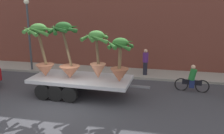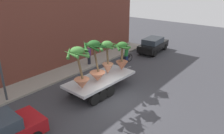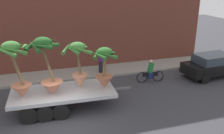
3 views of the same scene
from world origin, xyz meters
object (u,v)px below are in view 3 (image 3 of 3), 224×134
(potted_palm_front, at_px, (17,70))
(parked_car, at_px, (214,65))
(cyclist, at_px, (150,72))
(potted_palm_extra, at_px, (79,65))
(pedestrian_near_gate, at_px, (101,60))
(potted_palm_middle, at_px, (104,69))
(flatbed_trailer, at_px, (58,95))
(potted_palm_rear, at_px, (48,68))

(potted_palm_front, xyz_separation_m, parked_car, (12.32, 1.67, -1.56))
(cyclist, bearing_deg, potted_palm_extra, -160.04)
(cyclist, xyz_separation_m, parked_car, (4.56, -0.36, 0.16))
(cyclist, relative_size, pedestrian_near_gate, 1.07)
(parked_car, bearing_deg, potted_palm_front, -172.29)
(potted_palm_middle, relative_size, potted_palm_extra, 0.89)
(potted_palm_extra, relative_size, parked_car, 0.54)
(cyclist, bearing_deg, potted_palm_front, -165.37)
(parked_car, distance_m, pedestrian_near_gate, 7.75)
(flatbed_trailer, xyz_separation_m, cyclist, (5.98, 1.83, -0.08))
(potted_palm_rear, relative_size, potted_palm_front, 1.04)
(flatbed_trailer, bearing_deg, pedestrian_near_gate, 51.24)
(potted_palm_extra, bearing_deg, pedestrian_near_gate, 61.95)
(flatbed_trailer, distance_m, pedestrian_near_gate, 5.18)
(potted_palm_rear, distance_m, cyclist, 6.88)
(potted_palm_front, bearing_deg, potted_palm_extra, 5.12)
(flatbed_trailer, distance_m, potted_palm_middle, 2.70)
(potted_palm_middle, bearing_deg, potted_palm_rear, 177.91)
(potted_palm_middle, height_order, potted_palm_extra, potted_palm_extra)
(flatbed_trailer, height_order, potted_palm_front, potted_palm_front)
(potted_palm_middle, height_order, cyclist, potted_palm_middle)
(potted_palm_middle, relative_size, parked_car, 0.48)
(potted_palm_middle, xyz_separation_m, pedestrian_near_gate, (0.88, 4.34, -0.99))
(potted_palm_front, bearing_deg, cyclist, 14.63)
(flatbed_trailer, bearing_deg, potted_palm_front, -173.78)
(potted_palm_extra, xyz_separation_m, pedestrian_near_gate, (2.11, 3.96, -1.21))
(flatbed_trailer, relative_size, potted_palm_rear, 2.17)
(potted_palm_front, height_order, pedestrian_near_gate, potted_palm_front)
(potted_palm_extra, xyz_separation_m, parked_car, (9.42, 1.41, -1.43))
(parked_car, bearing_deg, potted_palm_rear, -171.20)
(potted_palm_middle, relative_size, pedestrian_near_gate, 1.27)
(pedestrian_near_gate, bearing_deg, potted_palm_front, -139.85)
(potted_palm_extra, distance_m, pedestrian_near_gate, 4.65)
(potted_palm_middle, xyz_separation_m, cyclist, (3.63, 2.15, -1.37))
(parked_car, bearing_deg, flatbed_trailer, -172.03)
(potted_palm_middle, distance_m, pedestrian_near_gate, 4.54)
(flatbed_trailer, relative_size, potted_palm_front, 2.25)
(flatbed_trailer, relative_size, potted_palm_extra, 2.54)
(parked_car, bearing_deg, pedestrian_near_gate, 160.74)
(potted_palm_middle, height_order, potted_palm_front, potted_palm_front)
(potted_palm_extra, bearing_deg, potted_palm_rear, -169.33)
(potted_palm_rear, xyz_separation_m, parked_car, (10.92, 1.69, -1.52))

